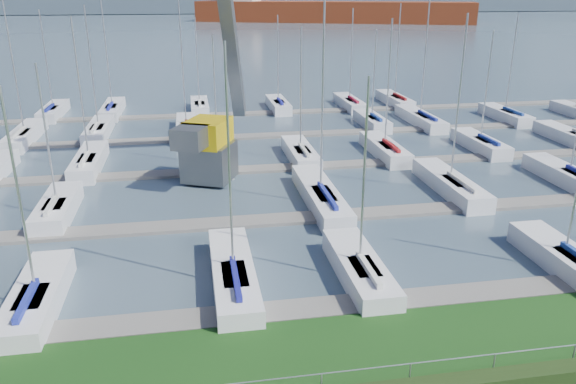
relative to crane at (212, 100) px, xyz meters
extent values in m
cube|color=#495C6B|center=(3.12, 234.72, -5.73)|extent=(800.00, 540.00, 0.20)
cylinder|color=#999DA1|center=(3.12, -25.28, -4.13)|extent=(80.00, 0.04, 0.04)
cube|color=#3D4B59|center=(3.12, 304.72, 0.67)|extent=(900.00, 80.00, 12.00)
cube|color=slate|center=(3.12, -19.28, -5.55)|extent=(90.00, 1.60, 0.25)
cube|color=slate|center=(3.12, -9.28, -5.55)|extent=(90.00, 1.60, 0.25)
cube|color=slate|center=(3.12, 0.72, -5.55)|extent=(90.00, 1.60, 0.25)
cube|color=gray|center=(3.12, 10.72, -5.55)|extent=(90.00, 1.60, 0.25)
cube|color=gray|center=(3.12, 20.72, -5.55)|extent=(90.00, 1.60, 0.25)
cube|color=#52565A|center=(-0.46, -1.23, -4.13)|extent=(4.24, 4.24, 2.60)
cube|color=gold|center=(-0.46, -1.23, -2.03)|extent=(3.77, 4.17, 1.80)
cube|color=#55585C|center=(-1.66, -3.23, -1.83)|extent=(2.73, 2.83, 1.40)
cube|color=maroon|center=(55.52, 185.55, -2.83)|extent=(106.98, 56.94, 10.00)
camera|label=1|loc=(-1.48, -39.69, 7.49)|focal=35.00mm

